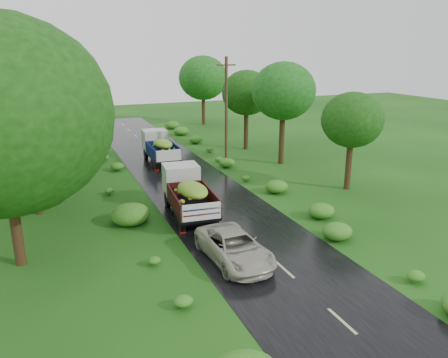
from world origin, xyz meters
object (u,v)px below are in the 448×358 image
utility_pole (226,112)px  truck_far (160,146)px  truck_near (188,191)px  car (234,247)px

utility_pole → truck_far: bearing=144.9°
truck_near → car: size_ratio=1.26×
truck_far → car: bearing=-92.8°
truck_near → utility_pole: (6.08, 8.94, 3.00)m
truck_far → car: 18.58m
truck_far → car: truck_far is taller
truck_near → truck_far: truck_near is taller
truck_near → truck_far: 12.31m
truck_far → car: (-1.34, -18.51, -0.69)m
truck_near → car: (0.14, -6.29, -0.71)m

